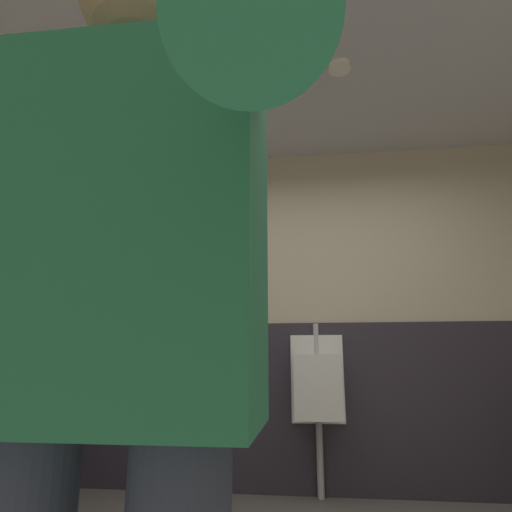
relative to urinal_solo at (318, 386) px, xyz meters
name	(u,v)px	position (x,y,z in m)	size (l,w,h in m)	color
wall_back	(307,311)	(-0.06, 0.22, 0.58)	(4.77, 0.12, 2.71)	beige
wainscot_band_back	(310,406)	(-0.06, 0.14, -0.15)	(4.17, 0.03, 1.25)	#2D2833
downlight_far	(340,68)	(0.18, -1.01, 1.92)	(0.14, 0.14, 0.03)	white
urinal_solo	(318,386)	(0.00, 0.00, 0.00)	(0.40, 0.34, 1.24)	white
person	(112,323)	(-0.34, -2.73, 0.23)	(0.66, 0.60, 1.70)	#2D3342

